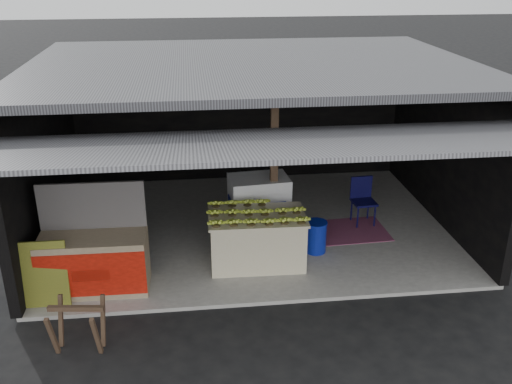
{
  "coord_description": "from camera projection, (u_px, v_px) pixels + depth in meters",
  "views": [
    {
      "loc": [
        -1.03,
        -6.8,
        4.63
      ],
      "look_at": [
        -0.04,
        1.57,
        1.1
      ],
      "focal_mm": 40.0,
      "sensor_mm": 36.0,
      "label": 1
    }
  ],
  "objects": [
    {
      "name": "green_signboard",
      "position": [
        44.0,
        274.0,
        7.86
      ],
      "size": [
        0.65,
        0.17,
        0.97
      ],
      "primitive_type": "cube",
      "rotation": [
        -0.13,
        0.0,
        0.0
      ],
      "color": "black",
      "rests_on": "concrete_slab"
    },
    {
      "name": "magenta_rug",
      "position": [
        344.0,
        231.0,
        10.15
      ],
      "size": [
        1.54,
        1.06,
        0.01
      ],
      "primitive_type": "cube",
      "rotation": [
        0.0,
        0.0,
        0.04
      ],
      "color": "maroon",
      "rests_on": "concrete_slab"
    },
    {
      "name": "shophouse",
      "position": [
        250.0,
        111.0,
        9.9
      ],
      "size": [
        7.4,
        7.29,
        3.02
      ],
      "color": "black",
      "rests_on": "ground"
    },
    {
      "name": "water_barrel",
      "position": [
        316.0,
        238.0,
        9.38
      ],
      "size": [
        0.34,
        0.34,
        0.51
      ],
      "primitive_type": "cylinder",
      "color": "#0D1D92",
      "rests_on": "concrete_slab"
    },
    {
      "name": "neighbor_stall",
      "position": [
        94.0,
        260.0,
        8.25
      ],
      "size": [
        1.53,
        0.71,
        1.57
      ],
      "rotation": [
        0.0,
        0.0,
        -0.02
      ],
      "color": "#998466",
      "rests_on": "concrete_slab"
    },
    {
      "name": "banana_pile",
      "position": [
        257.0,
        210.0,
        8.79
      ],
      "size": [
        1.42,
        0.87,
        0.16
      ],
      "primitive_type": null,
      "rotation": [
        0.0,
        0.0,
        -0.03
      ],
      "color": "yellow",
      "rests_on": "banana_table"
    },
    {
      "name": "plastic_chair",
      "position": [
        362.0,
        196.0,
        10.34
      ],
      "size": [
        0.43,
        0.43,
        0.86
      ],
      "rotation": [
        0.0,
        0.0,
        0.08
      ],
      "color": "#0B0A3A",
      "rests_on": "concrete_slab"
    },
    {
      "name": "white_crate",
      "position": [
        259.0,
        207.0,
        9.79
      ],
      "size": [
        1.04,
        0.76,
        1.1
      ],
      "rotation": [
        0.0,
        0.0,
        0.09
      ],
      "color": "white",
      "rests_on": "concrete_slab"
    },
    {
      "name": "picture_frames",
      "position": [
        231.0,
        94.0,
        11.85
      ],
      "size": [
        1.62,
        0.04,
        0.46
      ],
      "color": "black",
      "rests_on": "shophouse"
    },
    {
      "name": "sawhorse",
      "position": [
        78.0,
        323.0,
        7.05
      ],
      "size": [
        0.69,
        0.64,
        0.65
      ],
      "rotation": [
        0.0,
        0.0,
        -0.12
      ],
      "color": "#4A3325",
      "rests_on": "ground"
    },
    {
      "name": "ground",
      "position": [
        271.0,
        305.0,
        8.13
      ],
      "size": [
        80.0,
        80.0,
        0.0
      ],
      "primitive_type": "plane",
      "color": "black",
      "rests_on": "ground"
    },
    {
      "name": "banana_table",
      "position": [
        257.0,
        239.0,
        8.98
      ],
      "size": [
        1.54,
        0.97,
        0.83
      ],
      "rotation": [
        0.0,
        0.0,
        -0.03
      ],
      "color": "beige",
      "rests_on": "concrete_slab"
    },
    {
      "name": "concrete_slab",
      "position": [
        252.0,
        226.0,
        10.41
      ],
      "size": [
        7.0,
        5.0,
        0.06
      ],
      "primitive_type": "cube",
      "color": "gray",
      "rests_on": "ground"
    }
  ]
}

